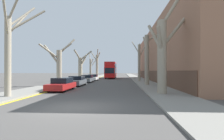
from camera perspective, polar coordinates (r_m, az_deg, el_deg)
The scene contains 18 objects.
ground_plane at distance 9.88m, azimuth -12.57°, elevation -11.99°, with size 300.00×300.00×0.00m, color #4C4947.
sidewalk_left at distance 60.02m, azimuth -5.09°, elevation -2.16°, with size 3.42×120.00×0.12m, color gray.
sidewalk_right at distance 59.44m, azimuth 7.20°, elevation -2.18°, with size 3.42×120.00×0.12m, color gray.
building_facade_right at distance 35.28m, azimuth 20.82°, elevation 4.71°, with size 10.08×42.01×10.17m.
kerb_line_stripe at distance 59.77m, azimuth -3.30°, elevation -2.22°, with size 0.24×120.00×0.01m, color yellow.
street_tree_left_0 at distance 15.21m, azimuth -30.27°, elevation 6.30°, with size 2.51×4.04×7.81m.
street_tree_left_1 at distance 24.49m, azimuth -16.96°, elevation 1.89°, with size 3.69×3.87×6.57m.
street_tree_left_2 at distance 35.02m, azimuth -10.18°, elevation 1.02°, with size 2.87×4.22×6.09m.
street_tree_left_3 at distance 46.88m, azimuth -7.00°, elevation 0.88°, with size 2.43×2.61×7.36m.
street_tree_left_4 at distance 56.98m, azimuth -4.93°, elevation 1.96°, with size 3.36×3.41×9.05m.
street_tree_right_0 at distance 15.34m, azimuth 16.18°, elevation 5.42°, with size 3.47×2.56×7.87m.
street_tree_right_1 at distance 24.49m, azimuth 11.39°, elevation 3.92°, with size 2.42×2.69×7.42m.
street_tree_right_2 at distance 33.51m, azimuth 8.84°, elevation 2.89°, with size 2.60×2.51×7.79m.
double_decker_bus at distance 47.70m, azimuth -0.32°, elevation 0.20°, with size 2.60×11.64×4.26m.
parked_car_0 at distance 18.74m, azimuth -16.04°, elevation -4.52°, with size 1.80×4.54×1.30m.
parked_car_1 at distance 24.18m, azimuth -11.47°, elevation -3.56°, with size 1.90×4.45×1.31m.
parked_car_2 at distance 30.86m, azimuth -8.14°, elevation -2.85°, with size 1.87×4.55×1.32m.
parked_car_3 at distance 36.53m, azimuth -6.29°, elevation -2.47°, with size 1.89×4.15×1.30m.
Camera 1 is at (2.70, -9.30, 2.00)m, focal length 28.00 mm.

